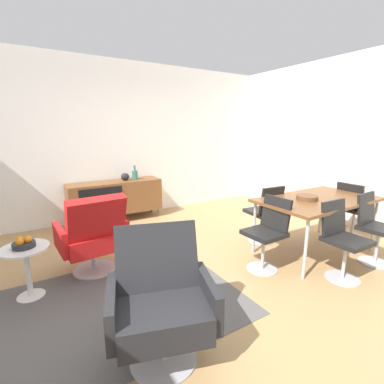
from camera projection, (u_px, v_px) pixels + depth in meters
The scene contains 18 objects.
ground_plane at pixel (189, 274), 3.15m from camera, with size 8.32×8.32×0.00m, color tan.
wall_back at pixel (116, 141), 4.99m from camera, with size 6.80×0.12×2.80m, color white.
wall_right at pixel (358, 143), 4.47m from camera, with size 0.12×5.60×2.80m, color white.
sideboard at pixel (116, 197), 4.88m from camera, with size 1.60×0.45×0.72m.
vase_cobalt at pixel (135, 175), 4.99m from camera, with size 0.10×0.10×0.26m.
vase_sculptural_dark at pixel (125, 177), 4.90m from camera, with size 0.15×0.15×0.13m.
dining_table at pixel (317, 201), 3.58m from camera, with size 1.60×0.90×0.74m.
wooden_bowl_on_table at pixel (307, 198), 3.48m from camera, with size 0.26×0.26×0.06m, color brown.
dining_chair_far_end at pixel (353, 208), 4.09m from camera, with size 0.43×0.41×0.86m.
dining_chair_back_left at pixel (265, 212), 3.92m from camera, with size 0.43×0.45×0.86m.
dining_chair_front_right at pixel (374, 226), 3.35m from camera, with size 0.42×0.45×0.86m.
dining_chair_near_window at pixel (268, 231), 3.18m from camera, with size 0.44×0.41×0.86m.
dining_chair_front_left at pixel (342, 237), 2.99m from camera, with size 0.41×0.43×0.86m.
lounge_chair_red at pixel (93, 234), 3.08m from camera, with size 0.76×0.70×0.95m.
armchair_black_shell at pixel (161, 296), 1.94m from camera, with size 0.84×0.81×0.95m.
side_table_round at pixel (27, 266), 2.66m from camera, with size 0.44×0.44×0.52m.
fruit_bowl at pixel (23, 243), 2.61m from camera, with size 0.20×0.20×0.11m.
area_rug at pixel (121, 303), 2.61m from camera, with size 2.20×1.70×0.01m, color #595654.
Camera 1 is at (-1.47, -2.45, 1.62)m, focal length 25.69 mm.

